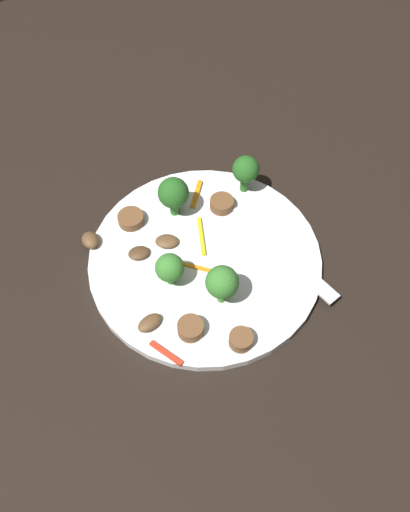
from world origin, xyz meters
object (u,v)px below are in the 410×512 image
broccoli_floret_1 (222,283)px  sausage_slice_0 (191,328)px  fork (288,258)px  mushroom_0 (139,253)px  mushroom_2 (90,240)px  broccoli_floret_3 (173,194)px  mushroom_1 (167,241)px  sausage_slice_2 (222,204)px  mushroom_3 (150,323)px  pepper_strip_0 (197,194)px  pepper_strip_1 (166,353)px  sausage_slice_1 (131,219)px  sausage_slice_3 (241,340)px  broccoli_floret_0 (169,267)px  pepper_strip_3 (204,269)px  plate (205,259)px  pepper_strip_2 (201,236)px  broccoli_floret_2 (246,170)px

broccoli_floret_1 → sausage_slice_0: bearing=-82.5°
fork → broccoli_floret_1: broccoli_floret_1 is taller
mushroom_0 → mushroom_2: mushroom_2 is taller
broccoli_floret_3 → mushroom_1: bearing=-51.1°
fork → broccoli_floret_1: (-0.01, -0.10, 0.04)m
fork → sausage_slice_2: bearing=-175.6°
mushroom_3 → sausage_slice_2: bearing=112.0°
fork → broccoli_floret_3: broccoli_floret_3 is taller
mushroom_3 → pepper_strip_0: 0.20m
pepper_strip_1 → sausage_slice_1: bearing=154.5°
mushroom_1 → pepper_strip_0: mushroom_1 is taller
sausage_slice_0 → sausage_slice_1: (-0.17, 0.04, -0.00)m
sausage_slice_2 → broccoli_floret_3: bearing=-123.9°
sausage_slice_1 → sausage_slice_3: bearing=-3.0°
mushroom_2 → pepper_strip_0: (0.03, 0.15, -0.00)m
mushroom_1 → sausage_slice_3: bearing=-8.8°
broccoli_floret_0 → pepper_strip_3: 0.05m
plate → sausage_slice_2: bearing=122.4°
pepper_strip_3 → sausage_slice_3: bearing=-18.7°
pepper_strip_0 → pepper_strip_1: size_ratio=1.09×
mushroom_2 → pepper_strip_2: mushroom_2 is taller
broccoli_floret_0 → pepper_strip_3: (0.02, 0.04, -0.03)m
broccoli_floret_1 → broccoli_floret_3: same height
broccoli_floret_0 → pepper_strip_1: broccoli_floret_0 is taller
broccoli_floret_2 → pepper_strip_2: size_ratio=0.97×
broccoli_floret_0 → sausage_slice_1: 0.11m
broccoli_floret_1 → sausage_slice_0: size_ratio=1.97×
mushroom_1 → mushroom_0: bearing=-104.5°
broccoli_floret_0 → broccoli_floret_1: bearing=25.3°
sausage_slice_1 → mushroom_3: bearing=-29.1°
sausage_slice_3 → pepper_strip_2: sausage_slice_3 is taller
plate → mushroom_1: mushroom_1 is taller
broccoli_floret_2 → sausage_slice_1: 0.16m
mushroom_3 → pepper_strip_0: mushroom_3 is taller
plate → mushroom_1: (-0.05, -0.02, 0.01)m
mushroom_1 → fork: bearing=39.2°
broccoli_floret_0 → mushroom_2: (-0.11, -0.04, -0.02)m
broccoli_floret_0 → broccoli_floret_3: bearing=137.3°
broccoli_floret_3 → pepper_strip_1: broccoli_floret_3 is taller
plate → pepper_strip_0: bearing=144.8°
mushroom_0 → mushroom_2: 0.06m
broccoli_floret_2 → pepper_strip_3: (0.06, -0.13, -0.03)m
sausage_slice_1 → mushroom_1: size_ratio=1.16×
mushroom_1 → pepper_strip_2: size_ratio=0.50×
broccoli_floret_0 → pepper_strip_1: 0.10m
mushroom_1 → pepper_strip_2: mushroom_1 is taller
broccoli_floret_3 → fork: bearing=20.8°
pepper_strip_1 → mushroom_1: bearing=140.3°
mushroom_3 → pepper_strip_2: 0.13m
broccoli_floret_3 → sausage_slice_2: 0.07m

